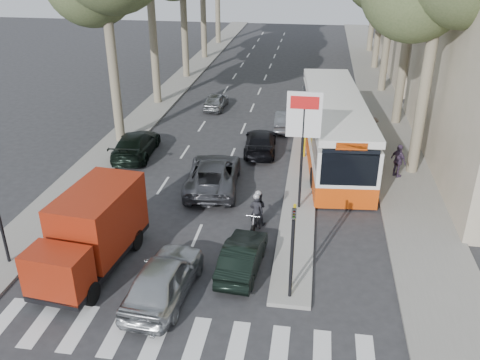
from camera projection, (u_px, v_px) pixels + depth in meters
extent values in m
plane|color=#28282B|center=(207.00, 266.00, 19.49)|extent=(120.00, 120.00, 0.00)
cube|color=gray|center=(378.00, 94.00, 40.54)|extent=(3.20, 70.00, 0.12)
cube|color=gray|center=(185.00, 76.00, 45.49)|extent=(2.40, 64.00, 0.12)
cube|color=gray|center=(304.00, 158.00, 28.80)|extent=(1.50, 26.00, 0.16)
cylinder|color=yellow|center=(293.00, 249.00, 17.39)|extent=(0.10, 0.10, 3.50)
cylinder|color=yellow|center=(301.00, 176.00, 22.74)|extent=(0.10, 0.10, 3.50)
cylinder|color=yellow|center=(306.00, 130.00, 28.08)|extent=(0.10, 0.10, 3.50)
cylinder|color=black|center=(302.00, 158.00, 22.37)|extent=(0.12, 0.12, 5.20)
cube|color=white|center=(304.00, 115.00, 21.50)|extent=(1.50, 0.10, 2.00)
cube|color=red|center=(305.00, 103.00, 21.21)|extent=(1.20, 0.02, 0.55)
cylinder|color=black|center=(291.00, 261.00, 17.02)|extent=(0.12, 0.12, 3.20)
imported|color=black|center=(294.00, 223.00, 16.36)|extent=(0.16, 0.41, 1.00)
cylinder|color=black|center=(2.00, 228.00, 18.95)|extent=(0.12, 0.12, 3.20)
cylinder|color=#6B604C|center=(114.00, 74.00, 29.45)|extent=(0.56, 0.56, 8.40)
cylinder|color=#6B604C|center=(154.00, 43.00, 36.46)|extent=(0.56, 0.56, 8.96)
cylinder|color=#6B604C|center=(184.00, 31.00, 43.74)|extent=(0.56, 0.56, 8.12)
cylinder|color=#6B604C|center=(203.00, 10.00, 50.57)|extent=(0.56, 0.56, 9.52)
cylinder|color=#6B604C|center=(218.00, 5.00, 57.89)|extent=(0.56, 0.56, 8.68)
cylinder|color=#6B604C|center=(423.00, 97.00, 25.33)|extent=(0.56, 0.56, 8.40)
cylinder|color=#6B604C|center=(405.00, 55.00, 32.26)|extent=(0.56, 0.56, 9.24)
cylinder|color=#6B604C|center=(387.00, 42.00, 39.71)|extent=(0.56, 0.56, 7.84)
cylinder|color=#6B604C|center=(379.00, 20.00, 46.58)|extent=(0.56, 0.56, 8.96)
cylinder|color=#6B604C|center=(373.00, 11.00, 53.81)|extent=(0.56, 0.56, 8.40)
imported|color=#A8ADB1|center=(164.00, 278.00, 17.53)|extent=(2.18, 4.67, 1.55)
imported|color=black|center=(242.00, 256.00, 19.02)|extent=(1.57, 3.82, 1.23)
imported|color=#46474D|center=(213.00, 174.00, 25.25)|extent=(2.95, 5.57, 1.49)
imported|color=black|center=(260.00, 142.00, 29.51)|extent=(2.09, 4.50, 1.27)
imported|color=gray|center=(216.00, 101.00, 36.97)|extent=(1.48, 3.49, 1.18)
imported|color=#52555A|center=(285.00, 121.00, 33.05)|extent=(1.32, 3.57, 1.17)
imported|color=black|center=(136.00, 144.00, 28.97)|extent=(2.28, 4.96, 1.41)
cube|color=black|center=(94.00, 257.00, 19.12)|extent=(2.62, 5.76, 0.23)
cylinder|color=black|center=(43.00, 285.00, 17.76)|extent=(0.36, 0.86, 0.84)
cylinder|color=black|center=(91.00, 294.00, 17.33)|extent=(0.36, 0.86, 0.84)
cylinder|color=black|center=(94.00, 233.00, 20.84)|extent=(0.36, 0.86, 0.84)
cylinder|color=black|center=(136.00, 240.00, 20.41)|extent=(0.36, 0.86, 0.84)
cube|color=maroon|center=(58.00, 272.00, 16.90)|extent=(2.17, 1.51, 1.58)
cube|color=black|center=(46.00, 278.00, 16.29)|extent=(1.86, 0.27, 0.84)
cube|color=maroon|center=(99.00, 218.00, 19.21)|extent=(2.53, 4.11, 2.32)
cube|color=#D2430B|center=(332.00, 145.00, 29.03)|extent=(4.02, 13.42, 1.03)
cube|color=white|center=(334.00, 122.00, 28.43)|extent=(4.02, 13.42, 1.72)
cube|color=black|center=(335.00, 116.00, 28.28)|extent=(3.99, 12.90, 0.98)
cube|color=white|center=(336.00, 101.00, 27.88)|extent=(4.02, 13.42, 0.34)
cube|color=black|center=(350.00, 168.00, 22.44)|extent=(2.52, 0.28, 1.72)
cube|color=#D2430B|center=(352.00, 147.00, 22.00)|extent=(1.38, 0.18, 0.37)
cylinder|color=black|center=(314.00, 178.00, 25.36)|extent=(0.42, 1.13, 1.10)
cylinder|color=black|center=(367.00, 180.00, 25.20)|extent=(0.42, 1.13, 1.10)
cylinder|color=black|center=(305.00, 124.00, 32.72)|extent=(0.42, 1.13, 1.10)
cylinder|color=black|center=(347.00, 124.00, 32.57)|extent=(0.42, 1.13, 1.10)
cylinder|color=black|center=(253.00, 231.00, 21.21)|extent=(0.14, 0.61, 0.60)
cylinder|color=black|center=(259.00, 215.00, 22.44)|extent=(0.14, 0.61, 0.60)
cylinder|color=silver|center=(253.00, 223.00, 21.11)|extent=(0.08, 0.38, 0.75)
cube|color=black|center=(256.00, 220.00, 21.81)|extent=(0.26, 0.72, 0.28)
cube|color=black|center=(255.00, 217.00, 21.54)|extent=(0.31, 0.44, 0.21)
cube|color=black|center=(258.00, 213.00, 21.98)|extent=(0.31, 0.63, 0.11)
cylinder|color=silver|center=(253.00, 216.00, 21.03)|extent=(0.58, 0.08, 0.04)
imported|color=black|center=(256.00, 212.00, 21.63)|extent=(0.60, 0.42, 1.58)
imported|color=black|center=(258.00, 208.00, 21.99)|extent=(0.75, 0.45, 1.48)
sphere|color=#B2B2B7|center=(256.00, 197.00, 21.27)|extent=(0.26, 0.26, 0.26)
sphere|color=#B2B2B7|center=(258.00, 194.00, 21.64)|extent=(0.26, 0.26, 0.26)
imported|color=#463651|center=(398.00, 161.00, 26.10)|extent=(1.01, 1.14, 1.77)
imported|color=#6C5C51|center=(373.00, 130.00, 30.50)|extent=(1.05, 1.04, 1.58)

